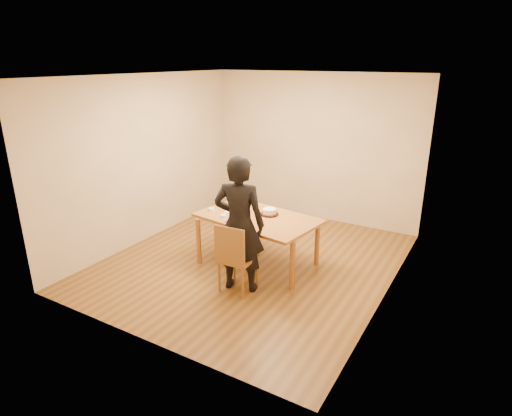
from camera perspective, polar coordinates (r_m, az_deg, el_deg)
The scene contains 16 objects.
room_shell at distance 6.36m, azimuth 1.03°, elevation 5.10°, with size 4.00×4.50×2.70m.
dining_table at distance 6.19m, azimuth 0.23°, elevation -1.35°, with size 1.71×1.01×0.04m, color brown.
dining_chair at distance 5.62m, azimuth -2.42°, elevation -6.72°, with size 0.42×0.42×0.04m, color brown.
cake_plate at distance 6.26m, azimuth 1.80°, elevation -0.82°, with size 0.27×0.27×0.02m, color red.
cake at distance 6.24m, azimuth 1.81°, elevation -0.46°, with size 0.20×0.20×0.06m, color white.
frosting_dome at distance 6.23m, azimuth 1.81°, elevation -0.08°, with size 0.19×0.19×0.03m, color white.
frosting_tub at distance 5.88m, azimuth -2.42°, elevation -1.85°, with size 0.09×0.09×0.08m, color white.
frosting_lid at distance 6.00m, azimuth -3.73°, elevation -1.83°, with size 0.09×0.09×0.01m, color #1E1BB2.
frosting_dollop at distance 5.99m, azimuth -3.73°, elevation -1.71°, with size 0.04×0.04×0.02m, color white.
ramekin_green at distance 6.17m, azimuth -4.37°, elevation -1.07°, with size 0.09×0.09×0.04m, color white.
ramekin_yellow at distance 6.28m, azimuth -3.87°, elevation -0.68°, with size 0.08×0.08×0.04m, color white.
ramekin_multi at distance 6.44m, azimuth -5.96°, elevation -0.20°, with size 0.09×0.09×0.04m, color white.
candy_box_pink at distance 6.69m, azimuth -2.41°, elevation 0.53°, with size 0.13×0.07×0.02m, color #E4359F.
candy_box_green at distance 6.69m, azimuth -2.43°, elevation 0.71°, with size 0.13×0.06×0.02m, color #3F9E1D.
spatula at distance 5.86m, azimuth -3.88°, elevation -2.35°, with size 0.15×0.01×0.01m, color black.
person at distance 5.47m, azimuth -2.23°, elevation -2.22°, with size 0.66×0.44×1.82m, color black.
Camera 1 is at (3.01, -5.04, 2.92)m, focal length 30.00 mm.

